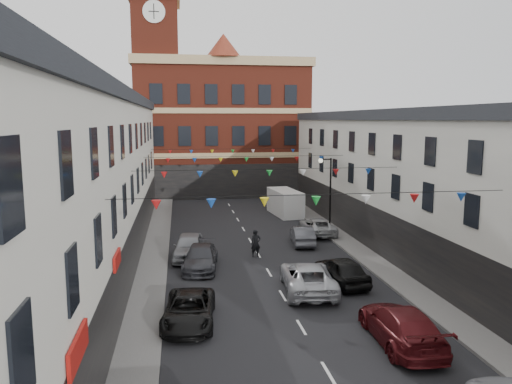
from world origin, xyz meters
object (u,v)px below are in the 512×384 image
car_right_d (341,270)px  car_right_e (302,235)px  car_left_d (201,258)px  car_right_c (401,325)px  moving_car (308,277)px  pedestrian (256,244)px  white_van (285,203)px  street_lamp (327,184)px  car_left_c (189,310)px  car_right_f (317,226)px  car_left_e (189,246)px

car_right_d → car_right_e: (0.00, 8.87, -0.09)m
car_left_d → car_right_e: size_ratio=1.17×
car_right_c → moving_car: size_ratio=0.98×
car_left_d → pedestrian: (3.73, 2.13, 0.21)m
car_right_e → pedestrian: 4.76m
white_van → pedestrian: 15.00m
car_left_d → car_right_c: 13.82m
street_lamp → car_right_d: (-2.95, -12.60, -3.14)m
car_right_d → street_lamp: bearing=-109.9°
car_left_c → white_van: 26.34m
pedestrian → car_right_f: bearing=36.7°
car_right_d → car_right_c: bearing=83.3°
moving_car → car_left_e: bearing=-44.3°
car_right_f → pedestrian: 8.04m
car_right_c → moving_car: (-2.15, 6.69, -0.02)m
car_left_e → white_van: (9.37, 13.82, 0.37)m
street_lamp → car_right_e: size_ratio=1.45×
car_left_c → moving_car: (6.31, 3.40, 0.11)m
street_lamp → pedestrian: (-6.81, -6.50, -2.99)m
pedestrian → car_left_d: bearing=-157.8°
white_van → car_right_f: bearing=-91.2°
car_left_c → car_right_c: car_right_c is taller
car_right_d → pedestrian: pedestrian is taller
car_left_d → car_left_e: car_left_e is taller
car_left_d → car_right_e: car_left_d is taller
car_right_c → car_right_f: 19.38m
street_lamp → car_right_e: (-2.95, -3.73, -3.22)m
car_left_c → car_right_d: size_ratio=1.06×
car_left_c → car_right_d: (8.45, 4.29, 0.10)m
car_left_c → car_left_e: bearing=94.5°
moving_car → pedestrian: pedestrian is taller
car_left_e → car_right_e: (8.23, 2.45, -0.13)m
moving_car → pedestrian: 7.19m
car_right_c → pedestrian: size_ratio=2.97×
car_right_d → car_left_c: bearing=20.3°
car_right_d → white_van: (1.14, 20.23, 0.42)m
moving_car → car_right_d: bearing=-151.4°
car_right_c → car_left_c: bearing=-19.2°
car_right_f → pedestrian: pedestrian is taller
car_left_c → car_right_c: size_ratio=0.88×
car_left_e → car_right_f: (10.13, 5.28, -0.14)m
car_left_e → car_right_f: size_ratio=0.99×
car_right_e → car_right_f: (1.90, 2.83, -0.01)m
car_right_e → car_left_e: bearing=23.3°
car_right_e → white_van: white_van is taller
car_right_e → moving_car: 9.99m
car_left_d → car_right_d: (7.59, -3.96, 0.07)m
car_right_c → car_right_d: bearing=-87.9°
car_left_e → car_right_d: 10.44m
car_right_d → moving_car: moving_car is taller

